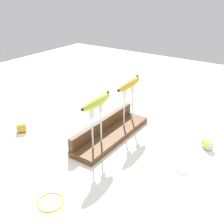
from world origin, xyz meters
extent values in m
plane|color=silver|center=(0.00, 0.00, 0.00)|extent=(3.00, 3.00, 0.00)
cube|color=brown|center=(0.00, 0.00, 0.01)|extent=(0.44, 0.12, 0.03)
cube|color=brown|center=(0.00, 0.05, 0.05)|extent=(0.43, 0.02, 0.05)
cylinder|color=silver|center=(-0.15, -0.01, 0.09)|extent=(0.01, 0.01, 0.14)
cube|color=silver|center=(-0.15, -0.01, 0.18)|extent=(0.03, 0.01, 0.04)
cylinder|color=silver|center=(-0.09, -0.01, 0.09)|extent=(0.01, 0.01, 0.14)
cube|color=silver|center=(-0.09, -0.01, 0.18)|extent=(0.03, 0.01, 0.04)
cylinder|color=silver|center=(0.08, -0.01, 0.09)|extent=(0.01, 0.01, 0.14)
cube|color=silver|center=(0.08, -0.01, 0.18)|extent=(0.03, 0.01, 0.04)
cylinder|color=silver|center=(0.16, -0.01, 0.09)|extent=(0.01, 0.01, 0.14)
cube|color=silver|center=(0.16, -0.01, 0.18)|extent=(0.03, 0.01, 0.04)
ellipsoid|color=#B2C138|center=(-0.12, -0.01, 0.22)|extent=(0.18, 0.05, 0.04)
cylinder|color=brown|center=(-0.04, -0.01, 0.23)|extent=(0.01, 0.01, 0.02)
sphere|color=#3F2D19|center=(-0.20, -0.01, 0.22)|extent=(0.01, 0.01, 0.01)
ellipsoid|color=gold|center=(0.12, -0.01, 0.22)|extent=(0.19, 0.04, 0.04)
cylinder|color=brown|center=(0.21, 0.00, 0.23)|extent=(0.01, 0.01, 0.02)
sphere|color=#3F2D19|center=(0.03, -0.01, 0.22)|extent=(0.01, 0.01, 0.01)
cylinder|color=silver|center=(-0.04, -0.26, 0.00)|extent=(0.03, 0.14, 0.01)
cube|color=silver|center=(-0.06, -0.34, 0.00)|extent=(0.03, 0.04, 0.01)
cylinder|color=#B2C138|center=(0.15, -0.37, 0.02)|extent=(0.06, 0.05, 0.04)
cylinder|color=beige|center=(0.14, -0.39, 0.02)|extent=(0.02, 0.03, 0.03)
cylinder|color=gold|center=(-0.19, 0.37, 0.02)|extent=(0.06, 0.06, 0.04)
cylinder|color=beige|center=(-0.21, 0.38, 0.02)|extent=(0.03, 0.03, 0.04)
torus|color=gold|center=(-0.43, -0.06, 0.00)|extent=(0.09, 0.09, 0.01)
camera|label=1|loc=(-0.85, -0.59, 0.62)|focal=43.58mm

